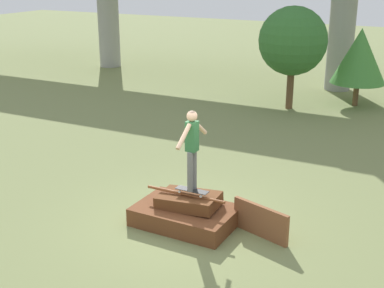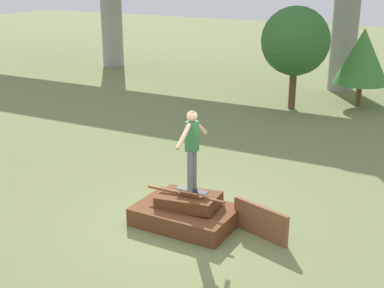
{
  "view_description": "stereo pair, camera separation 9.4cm",
  "coord_description": "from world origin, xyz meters",
  "px_view_note": "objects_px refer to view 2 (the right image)",
  "views": [
    {
      "loc": [
        4.81,
        -9.11,
        5.33
      ],
      "look_at": [
        0.14,
        0.03,
        1.82
      ],
      "focal_mm": 50.0,
      "sensor_mm": 36.0,
      "label": 1
    },
    {
      "loc": [
        4.9,
        -9.06,
        5.33
      ],
      "look_at": [
        0.14,
        0.03,
        1.82
      ],
      "focal_mm": 50.0,
      "sensor_mm": 36.0,
      "label": 2
    }
  ],
  "objects_px": {
    "skater": "(192,145)",
    "tree_behind_right": "(295,41)",
    "tree_behind_left": "(363,56)",
    "skateboard": "(192,190)"
  },
  "relations": [
    {
      "from": "tree_behind_right",
      "to": "skateboard",
      "type": "bearing_deg",
      "value": -84.16
    },
    {
      "from": "tree_behind_right",
      "to": "skater",
      "type": "bearing_deg",
      "value": -84.16
    },
    {
      "from": "tree_behind_left",
      "to": "tree_behind_right",
      "type": "height_order",
      "value": "tree_behind_right"
    },
    {
      "from": "skater",
      "to": "tree_behind_left",
      "type": "distance_m",
      "value": 11.87
    },
    {
      "from": "skateboard",
      "to": "tree_behind_left",
      "type": "relative_size",
      "value": 0.24
    },
    {
      "from": "skater",
      "to": "tree_behind_right",
      "type": "height_order",
      "value": "tree_behind_right"
    },
    {
      "from": "tree_behind_left",
      "to": "tree_behind_right",
      "type": "relative_size",
      "value": 0.78
    },
    {
      "from": "skateboard",
      "to": "tree_behind_right",
      "type": "bearing_deg",
      "value": 95.84
    },
    {
      "from": "skater",
      "to": "tree_behind_left",
      "type": "bearing_deg",
      "value": 84.57
    },
    {
      "from": "skater",
      "to": "tree_behind_left",
      "type": "height_order",
      "value": "tree_behind_left"
    }
  ]
}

